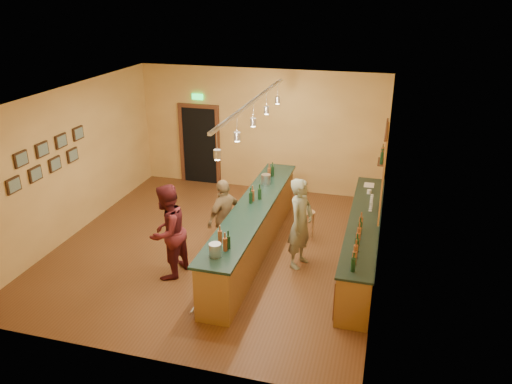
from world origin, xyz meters
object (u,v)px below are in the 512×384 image
(back_counter, at_px, (363,240))
(bartender, at_px, (301,223))
(customer_b, at_px, (225,217))
(customer_a, at_px, (167,232))
(bar_stool, at_px, (308,218))
(tasting_bar, at_px, (253,225))

(back_counter, bearing_deg, bartender, -160.18)
(bartender, height_order, customer_b, bartender)
(back_counter, relative_size, customer_a, 2.50)
(customer_a, bearing_deg, back_counter, 124.47)
(customer_a, bearing_deg, bar_stool, 145.84)
(tasting_bar, xyz_separation_m, bartender, (1.01, -0.24, 0.29))
(back_counter, distance_m, customer_b, 2.77)
(bartender, bearing_deg, back_counter, -52.90)
(customer_a, bearing_deg, bartender, 125.93)
(bartender, bearing_deg, customer_a, 131.49)
(customer_b, height_order, bar_stool, customer_b)
(back_counter, height_order, bartender, bartender)
(tasting_bar, distance_m, customer_b, 0.61)
(bar_stool, bearing_deg, tasting_bar, -136.65)
(tasting_bar, xyz_separation_m, customer_a, (-1.28, -1.27, 0.31))
(tasting_bar, height_order, customer_b, customer_b)
(customer_b, bearing_deg, tasting_bar, 130.82)
(back_counter, relative_size, tasting_bar, 0.89)
(customer_a, relative_size, customer_b, 1.14)
(tasting_bar, relative_size, bar_stool, 8.15)
(back_counter, bearing_deg, bar_stool, 149.05)
(tasting_bar, xyz_separation_m, bar_stool, (0.96, 0.91, -0.13))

